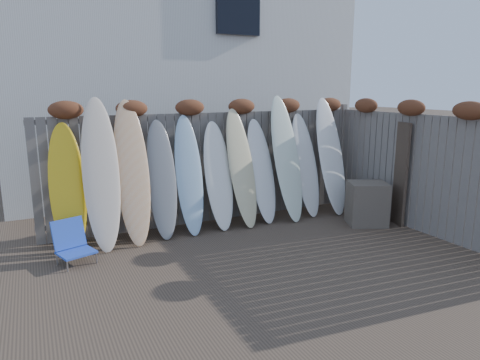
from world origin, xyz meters
name	(u,v)px	position (x,y,z in m)	size (l,w,h in m)	color
ground	(278,267)	(0.00, 0.00, 0.00)	(80.00, 80.00, 0.00)	#493A2D
back_fence	(214,158)	(0.06, 2.39, 1.18)	(6.05, 0.28, 2.24)	slate
right_fence	(424,166)	(2.99, 0.25, 1.14)	(0.28, 4.40, 2.24)	slate
house	(168,58)	(0.50, 6.50, 3.20)	(8.50, 5.50, 6.33)	silver
beach_chair	(72,243)	(-2.53, 1.43, 0.28)	(0.59, 0.61, 0.61)	blue
wooden_crate	(367,203)	(2.43, 0.94, 0.39)	(0.66, 0.55, 0.77)	#4F463B
lattice_panel	(390,170)	(3.08, 1.09, 0.92)	(0.05, 1.23, 1.85)	#3D3425
surfboard_0	(68,188)	(-2.49, 2.00, 0.97)	(0.52, 0.07, 2.01)	yellow
surfboard_1	(101,174)	(-2.01, 1.91, 1.15)	(0.54, 0.07, 2.40)	beige
surfboard_2	(132,172)	(-1.53, 1.94, 1.13)	(0.53, 0.07, 2.36)	#F8AE75
surfboard_3	(162,179)	(-1.05, 1.99, 0.96)	(0.48, 0.07, 2.00)	gray
surfboard_4	(189,175)	(-0.58, 1.99, 0.99)	(0.45, 0.07, 2.07)	#9DC1DF
surfboard_5	(218,175)	(-0.04, 1.99, 0.93)	(0.49, 0.07, 1.94)	white
surfboard_6	(242,168)	(0.40, 1.95, 1.04)	(0.48, 0.07, 2.17)	beige
surfboard_7	(261,171)	(0.83, 2.00, 0.94)	(0.49, 0.07, 1.96)	white
surfboard_8	(287,158)	(1.32, 1.92, 1.15)	(0.54, 0.07, 2.40)	silver
surfboard_9	(306,165)	(1.80, 1.99, 0.98)	(0.51, 0.07, 2.04)	silver
surfboard_10	(331,156)	(2.34, 1.92, 1.13)	(0.55, 0.07, 2.35)	white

